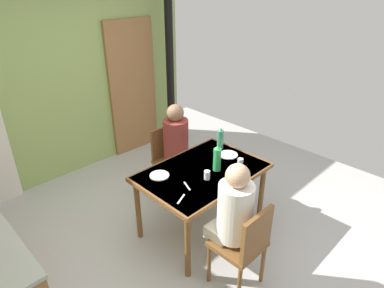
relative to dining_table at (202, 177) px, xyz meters
name	(u,v)px	position (x,y,z in m)	size (l,w,h in m)	color
ground_plane	(179,252)	(-0.43, -0.09, -0.67)	(5.93, 5.93, 0.00)	#B7B6B5
wall_back	(57,85)	(-0.43, 2.19, 0.60)	(4.06, 0.10, 2.54)	#97B161
door_wooden	(133,88)	(0.68, 2.11, 0.33)	(0.80, 0.05, 2.00)	#9B6A3C
stove_pipe_column	(170,67)	(1.20, 1.84, 0.60)	(0.12, 0.12, 2.54)	black
dining_table	(202,177)	(0.00, 0.00, 0.00)	(1.28, 0.88, 0.75)	brown
chair_near_diner	(245,244)	(-0.31, -0.79, -0.17)	(0.40, 0.40, 0.87)	brown
chair_far_diner	(170,157)	(0.25, 0.79, -0.17)	(0.40, 0.40, 0.87)	brown
person_near_diner	(234,210)	(-0.31, -0.66, 0.11)	(0.30, 0.37, 0.77)	silver
person_far_diner	(177,140)	(0.25, 0.66, 0.11)	(0.30, 0.37, 0.77)	brown
water_bottle_green_near	(217,159)	(0.11, -0.09, 0.21)	(0.08, 0.08, 0.28)	green
water_bottle_green_far	(220,139)	(0.50, 0.20, 0.20)	(0.07, 0.07, 0.26)	#3C8A68
dinner_plate_near_left	(159,175)	(-0.38, 0.23, 0.08)	(0.19, 0.19, 0.01)	white
dinner_plate_near_right	(228,155)	(0.44, 0.02, 0.08)	(0.21, 0.21, 0.01)	white
drinking_glass_by_near_diner	(207,175)	(-0.08, -0.14, 0.12)	(0.06, 0.06, 0.09)	silver
drinking_glass_by_far_diner	(240,163)	(0.33, -0.23, 0.13)	(0.06, 0.06, 0.10)	silver
cutlery_knife_near	(181,199)	(-0.49, -0.20, 0.08)	(0.15, 0.02, 0.00)	silver
cutlery_fork_near	(187,186)	(-0.31, -0.09, 0.08)	(0.15, 0.02, 0.00)	silver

